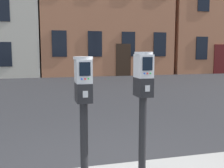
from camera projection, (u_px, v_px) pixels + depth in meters
name	position (u px, v px, depth m)	size (l,w,h in m)	color
parking_meter_near_kerb	(84.00, 96.00, 2.93)	(0.22, 0.25, 1.43)	black
parking_meter_twin_adjacent	(143.00, 91.00, 3.09)	(0.22, 0.25, 1.48)	black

